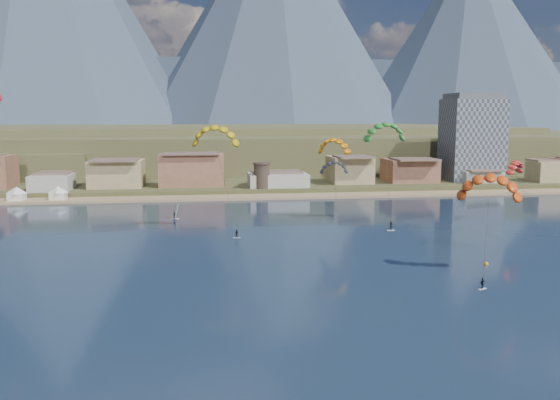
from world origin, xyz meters
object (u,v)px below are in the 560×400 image
at_px(kitesurfer_orange, 490,183).
at_px(windsurfer, 175,214).
at_px(apartment_tower, 472,138).
at_px(kitesurfer_yellow, 215,133).
at_px(kitesurfer_green, 385,130).
at_px(buoy, 486,264).
at_px(watchtower, 262,175).

xyz_separation_m(kitesurfer_orange, windsurfer, (-53.63, 57.49, -13.63)).
relative_size(apartment_tower, windsurfer, 8.05).
bearing_deg(kitesurfer_yellow, windsurfer, 123.34).
distance_m(kitesurfer_green, windsurfer, 56.13).
xyz_separation_m(kitesurfer_green, windsurfer, (-50.73, 11.27, -21.22)).
distance_m(kitesurfer_orange, kitesurfer_green, 46.93).
distance_m(kitesurfer_green, buoy, 48.09).
bearing_deg(kitesurfer_yellow, apartment_tower, 36.97).
relative_size(apartment_tower, buoy, 41.48).
bearing_deg(kitesurfer_green, kitesurfer_orange, -86.41).
distance_m(watchtower, kitesurfer_yellow, 62.77).
height_order(kitesurfer_yellow, kitesurfer_green, kitesurfer_green).
xyz_separation_m(kitesurfer_green, buoy, (5.15, -42.26, -22.35)).
bearing_deg(watchtower, windsurfer, -121.60).
bearing_deg(kitesurfer_yellow, kitesurfer_green, 5.87).
bearing_deg(watchtower, kitesurfer_orange, -74.91).
xyz_separation_m(watchtower, kitesurfer_yellow, (-16.37, -58.54, 15.66)).
bearing_deg(kitesurfer_orange, windsurfer, 133.01).
bearing_deg(watchtower, kitesurfer_yellow, -105.62).
height_order(kitesurfer_yellow, windsurfer, kitesurfer_yellow).
xyz_separation_m(watchtower, windsurfer, (-26.52, -43.10, -5.11)).
height_order(kitesurfer_green, buoy, kitesurfer_green).
xyz_separation_m(kitesurfer_yellow, buoy, (45.73, -38.09, -21.89)).
relative_size(kitesurfer_orange, kitesurfer_green, 0.73).
bearing_deg(windsurfer, kitesurfer_green, -12.52).
relative_size(kitesurfer_yellow, kitesurfer_green, 0.99).
xyz_separation_m(apartment_tower, kitesurfer_green, (-55.79, -68.37, 4.67)).
bearing_deg(windsurfer, apartment_tower, 28.20).
distance_m(apartment_tower, kitesurfer_yellow, 120.69).
relative_size(kitesurfer_green, buoy, 33.11).
distance_m(windsurfer, buoy, 77.39).
distance_m(kitesurfer_yellow, kitesurfer_green, 40.79).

